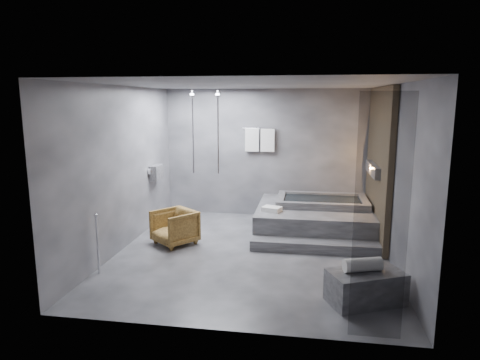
# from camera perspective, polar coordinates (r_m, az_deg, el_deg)

# --- Properties ---
(room) EXTENTS (5.00, 5.04, 2.82)m
(room) POSITION_cam_1_polar(r_m,az_deg,el_deg) (7.15, 5.05, 3.92)
(room) COLOR #313134
(room) RESTS_ON ground
(tub_deck) EXTENTS (2.20, 2.00, 0.50)m
(tub_deck) POSITION_cam_1_polar(r_m,az_deg,el_deg) (8.61, 9.83, -5.10)
(tub_deck) COLOR #37373A
(tub_deck) RESTS_ON ground
(tub_step) EXTENTS (2.20, 0.36, 0.18)m
(tub_step) POSITION_cam_1_polar(r_m,az_deg,el_deg) (7.53, 9.89, -8.69)
(tub_step) COLOR #37373A
(tub_step) RESTS_ON ground
(concrete_bench) EXTENTS (1.06, 0.85, 0.42)m
(concrete_bench) POSITION_cam_1_polar(r_m,az_deg,el_deg) (5.85, 16.40, -13.55)
(concrete_bench) COLOR #323234
(concrete_bench) RESTS_ON ground
(driftwood_chair) EXTENTS (0.95, 0.95, 0.62)m
(driftwood_chair) POSITION_cam_1_polar(r_m,az_deg,el_deg) (7.81, -8.72, -6.23)
(driftwood_chair) COLOR #4A3112
(driftwood_chair) RESTS_ON ground
(rolled_towel) EXTENTS (0.52, 0.32, 0.18)m
(rolled_towel) POSITION_cam_1_polar(r_m,az_deg,el_deg) (5.73, 16.04, -10.80)
(rolled_towel) COLOR silver
(rolled_towel) RESTS_ON concrete_bench
(deck_towel) EXTENTS (0.40, 0.34, 0.09)m
(deck_towel) POSITION_cam_1_polar(r_m,az_deg,el_deg) (8.06, 4.25, -3.88)
(deck_towel) COLOR silver
(deck_towel) RESTS_ON tub_deck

